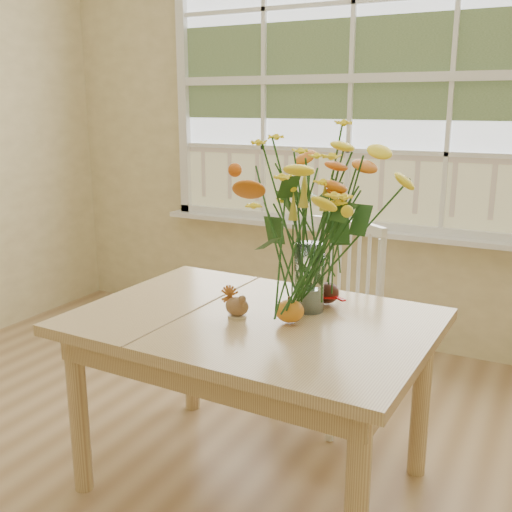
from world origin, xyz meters
The scene contains 8 objects.
wall_back centered at (0.00, 2.25, 1.35)m, with size 4.00×0.02×2.70m, color #CBB982.
window centered at (0.00, 2.21, 1.53)m, with size 2.42×0.12×1.74m.
dining_table centered at (0.20, 0.66, 0.58)m, with size 1.27×0.93×0.67m.
windsor_chair centered at (0.26, 1.34, 0.49)m, with size 0.51×0.50×0.88m.
flower_vase centered at (0.34, 0.82, 1.04)m, with size 0.53×0.53×0.62m.
pumpkin centered at (0.34, 0.66, 0.71)m, with size 0.10×0.10×0.08m, color orange.
turkey_figurine centered at (0.15, 0.62, 0.71)m, with size 0.09×0.07×0.11m.
dark_gourd centered at (0.38, 0.91, 0.71)m, with size 0.13×0.09×0.08m.
Camera 1 is at (1.14, -1.13, 1.41)m, focal length 42.00 mm.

